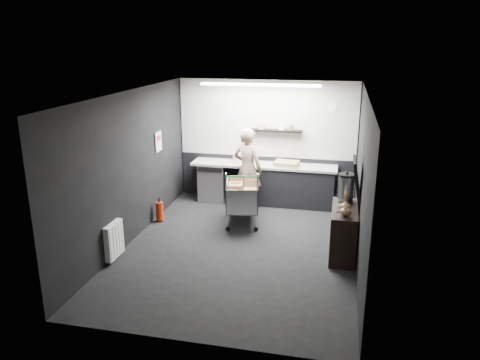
# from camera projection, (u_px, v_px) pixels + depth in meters

# --- Properties ---
(floor) EXTENTS (5.50, 5.50, 0.00)m
(floor) POSITION_uv_depth(u_px,v_px,m) (240.00, 248.00, 8.28)
(floor) COLOR black
(floor) RESTS_ON ground
(ceiling) EXTENTS (5.50, 5.50, 0.00)m
(ceiling) POSITION_uv_depth(u_px,v_px,m) (240.00, 94.00, 7.49)
(ceiling) COLOR white
(ceiling) RESTS_ON wall_back
(wall_back) EXTENTS (5.50, 0.00, 5.50)m
(wall_back) POSITION_uv_depth(u_px,v_px,m) (266.00, 141.00, 10.45)
(wall_back) COLOR black
(wall_back) RESTS_ON floor
(wall_front) EXTENTS (5.50, 0.00, 5.50)m
(wall_front) POSITION_uv_depth(u_px,v_px,m) (188.00, 241.00, 5.32)
(wall_front) COLOR black
(wall_front) RESTS_ON floor
(wall_left) EXTENTS (0.00, 5.50, 5.50)m
(wall_left) POSITION_uv_depth(u_px,v_px,m) (130.00, 168.00, 8.30)
(wall_left) COLOR black
(wall_left) RESTS_ON floor
(wall_right) EXTENTS (0.00, 5.50, 5.50)m
(wall_right) POSITION_uv_depth(u_px,v_px,m) (362.00, 182.00, 7.47)
(wall_right) COLOR black
(wall_right) RESTS_ON floor
(kitchen_wall_panel) EXTENTS (3.95, 0.02, 1.70)m
(kitchen_wall_panel) POSITION_uv_depth(u_px,v_px,m) (267.00, 119.00, 10.29)
(kitchen_wall_panel) COLOR beige
(kitchen_wall_panel) RESTS_ON wall_back
(dado_panel) EXTENTS (3.95, 0.02, 1.00)m
(dado_panel) POSITION_uv_depth(u_px,v_px,m) (266.00, 178.00, 10.68)
(dado_panel) COLOR black
(dado_panel) RESTS_ON wall_back
(floating_shelf) EXTENTS (1.20, 0.22, 0.04)m
(floating_shelf) POSITION_uv_depth(u_px,v_px,m) (275.00, 131.00, 10.21)
(floating_shelf) COLOR black
(floating_shelf) RESTS_ON wall_back
(wall_clock) EXTENTS (0.20, 0.03, 0.20)m
(wall_clock) POSITION_uv_depth(u_px,v_px,m) (332.00, 107.00, 9.90)
(wall_clock) COLOR white
(wall_clock) RESTS_ON wall_back
(poster) EXTENTS (0.02, 0.30, 0.40)m
(poster) POSITION_uv_depth(u_px,v_px,m) (158.00, 142.00, 9.45)
(poster) COLOR silver
(poster) RESTS_ON wall_left
(poster_red_band) EXTENTS (0.02, 0.22, 0.10)m
(poster_red_band) POSITION_uv_depth(u_px,v_px,m) (158.00, 138.00, 9.43)
(poster_red_band) COLOR red
(poster_red_band) RESTS_ON poster
(radiator) EXTENTS (0.10, 0.50, 0.60)m
(radiator) POSITION_uv_depth(u_px,v_px,m) (114.00, 240.00, 7.74)
(radiator) COLOR white
(radiator) RESTS_ON wall_left
(ceiling_strip) EXTENTS (2.40, 0.20, 0.04)m
(ceiling_strip) POSITION_uv_depth(u_px,v_px,m) (260.00, 85.00, 9.23)
(ceiling_strip) COLOR white
(ceiling_strip) RESTS_ON ceiling
(prep_counter) EXTENTS (3.20, 0.61, 0.90)m
(prep_counter) POSITION_uv_depth(u_px,v_px,m) (269.00, 184.00, 10.38)
(prep_counter) COLOR black
(prep_counter) RESTS_ON floor
(person) EXTENTS (0.75, 0.60, 1.79)m
(person) POSITION_uv_depth(u_px,v_px,m) (248.00, 169.00, 9.91)
(person) COLOR #B8A592
(person) RESTS_ON floor
(shopping_cart) EXTENTS (0.80, 1.14, 1.14)m
(shopping_cart) POSITION_uv_depth(u_px,v_px,m) (242.00, 197.00, 9.25)
(shopping_cart) COLOR silver
(shopping_cart) RESTS_ON floor
(sideboard) EXTENTS (0.48, 1.13, 1.69)m
(sideboard) POSITION_uv_depth(u_px,v_px,m) (345.00, 225.00, 7.88)
(sideboard) COLOR black
(sideboard) RESTS_ON floor
(fire_extinguisher) EXTENTS (0.14, 0.14, 0.48)m
(fire_extinguisher) POSITION_uv_depth(u_px,v_px,m) (160.00, 210.00, 9.41)
(fire_extinguisher) COLOR #B6260C
(fire_extinguisher) RESTS_ON floor
(cardboard_box) EXTENTS (0.56, 0.45, 0.10)m
(cardboard_box) POSITION_uv_depth(u_px,v_px,m) (286.00, 164.00, 10.11)
(cardboard_box) COLOR #9D8753
(cardboard_box) RESTS_ON prep_counter
(pink_tub) EXTENTS (0.21, 0.21, 0.21)m
(pink_tub) POSITION_uv_depth(u_px,v_px,m) (238.00, 158.00, 10.37)
(pink_tub) COLOR white
(pink_tub) RESTS_ON prep_counter
(white_container) EXTENTS (0.20, 0.18, 0.15)m
(white_container) POSITION_uv_depth(u_px,v_px,m) (249.00, 161.00, 10.27)
(white_container) COLOR white
(white_container) RESTS_ON prep_counter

